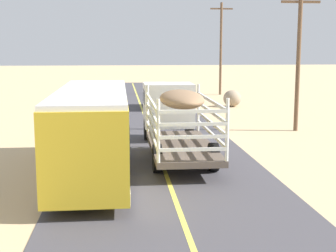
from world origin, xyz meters
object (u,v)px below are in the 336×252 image
bus (93,130)px  power_pole_far (221,46)px  boulder_near_shoulder (232,98)px  livestock_truck (173,111)px  power_pole_mid (298,57)px  car_far (156,94)px

bus → power_pole_far: power_pole_far is taller
boulder_near_shoulder → power_pole_far: bearing=83.9°
livestock_truck → power_pole_mid: size_ratio=1.24×
livestock_truck → bus: size_ratio=0.97×
livestock_truck → power_pole_mid: (7.54, 4.18, 2.40)m
livestock_truck → power_pole_far: power_pole_far is taller
car_far → boulder_near_shoulder: 6.16m
power_pole_far → bus: bearing=-110.0°
bus → boulder_near_shoulder: bus is taller
livestock_truck → car_far: bearing=88.7°
car_far → boulder_near_shoulder: car_far is taller
livestock_truck → bus: (-3.49, -4.74, -0.04)m
livestock_truck → power_pole_far: (7.54, 25.55, 3.01)m
bus → power_pole_mid: power_pole_mid is taller
livestock_truck → boulder_near_shoulder: bearing=67.5°
livestock_truck → power_pole_far: 26.81m
power_pole_mid → power_pole_far: (0.00, 21.38, 0.60)m
car_far → power_pole_far: size_ratio=0.51×
livestock_truck → power_pole_far: size_ratio=1.08×
livestock_truck → car_far: 15.32m
power_pole_mid → boulder_near_shoulder: (-1.06, 11.51, -3.53)m
power_pole_far → boulder_near_shoulder: power_pole_far is taller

